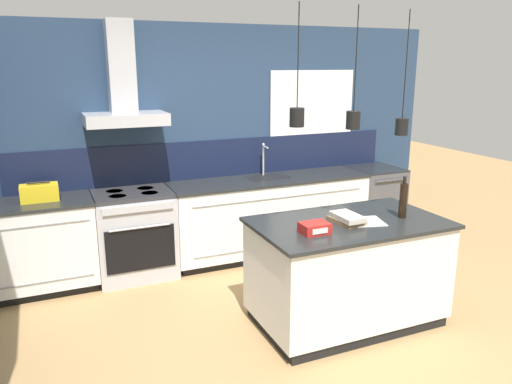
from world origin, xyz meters
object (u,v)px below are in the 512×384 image
Objects in this scene: bottle_on_island at (403,200)px; book_stack at (347,219)px; dishwasher at (373,203)px; oven_range at (135,234)px; red_supply_box at (315,228)px; yellow_toolbox at (39,193)px.

book_stack is (-0.52, 0.06, -0.12)m from bottle_on_island.
bottle_on_island is (-1.05, -1.80, 0.61)m from dishwasher.
book_stack is at bearing 173.61° from bottle_on_island.
oven_range is 2.52× the size of bottle_on_island.
book_stack reaches higher than oven_range.
red_supply_box reaches higher than book_stack.
dishwasher is 2.80× the size of book_stack.
oven_range is at bearing -179.92° from dishwasher.
dishwasher is 3.91m from yellow_toolbox.
yellow_toolbox reaches higher than dishwasher.
bottle_on_island is 1.06× the size of yellow_toolbox.
dishwasher is 4.14× the size of red_supply_box.
yellow_toolbox is (-0.86, 0.00, 0.54)m from oven_range.
bottle_on_island is at bearing -42.55° from oven_range.
book_stack is 2.88m from yellow_toolbox.
red_supply_box is (1.07, -1.85, 0.50)m from oven_range.
book_stack is 0.96× the size of yellow_toolbox.
yellow_toolbox is at bearing 142.88° from book_stack.
oven_range is 1.01m from yellow_toolbox.
dishwasher is 2.73m from red_supply_box.
bottle_on_island is at bearing -32.56° from yellow_toolbox.
oven_range is 2.72m from bottle_on_island.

